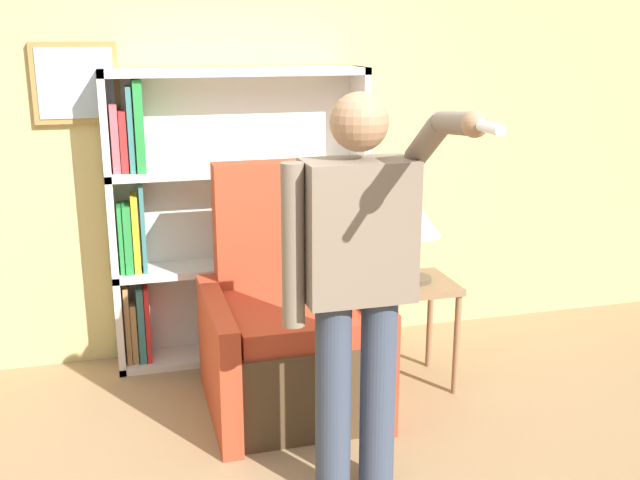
{
  "coord_description": "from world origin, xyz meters",
  "views": [
    {
      "loc": [
        -0.47,
        -2.37,
        1.91
      ],
      "look_at": [
        0.38,
        0.71,
        1.02
      ],
      "focal_mm": 42.0,
      "sensor_mm": 36.0,
      "label": 1
    }
  ],
  "objects_px": {
    "person_standing": "(358,275)",
    "table_lamp": "(417,225)",
    "armchair": "(288,334)",
    "side_table": "(414,301)",
    "bookcase": "(220,218)"
  },
  "relations": [
    {
      "from": "person_standing",
      "to": "side_table",
      "type": "distance_m",
      "value": 1.2
    },
    {
      "from": "person_standing",
      "to": "side_table",
      "type": "height_order",
      "value": "person_standing"
    },
    {
      "from": "bookcase",
      "to": "person_standing",
      "type": "xyz_separation_m",
      "value": [
        0.33,
        -1.57,
        0.12
      ]
    },
    {
      "from": "bookcase",
      "to": "armchair",
      "type": "xyz_separation_m",
      "value": [
        0.24,
        -0.69,
        -0.47
      ]
    },
    {
      "from": "side_table",
      "to": "table_lamp",
      "type": "relative_size",
      "value": 1.41
    },
    {
      "from": "bookcase",
      "to": "table_lamp",
      "type": "height_order",
      "value": "bookcase"
    },
    {
      "from": "bookcase",
      "to": "armchair",
      "type": "height_order",
      "value": "bookcase"
    },
    {
      "from": "bookcase",
      "to": "side_table",
      "type": "relative_size",
      "value": 2.84
    },
    {
      "from": "side_table",
      "to": "bookcase",
      "type": "bearing_deg",
      "value": 145.18
    },
    {
      "from": "armchair",
      "to": "side_table",
      "type": "relative_size",
      "value": 2.07
    },
    {
      "from": "side_table",
      "to": "table_lamp",
      "type": "xyz_separation_m",
      "value": [
        0.0,
        0.0,
        0.43
      ]
    },
    {
      "from": "person_standing",
      "to": "table_lamp",
      "type": "relative_size",
      "value": 3.96
    },
    {
      "from": "bookcase",
      "to": "armchair",
      "type": "relative_size",
      "value": 1.37
    },
    {
      "from": "side_table",
      "to": "table_lamp",
      "type": "bearing_deg",
      "value": 45.0
    },
    {
      "from": "bookcase",
      "to": "side_table",
      "type": "distance_m",
      "value": 1.23
    }
  ]
}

